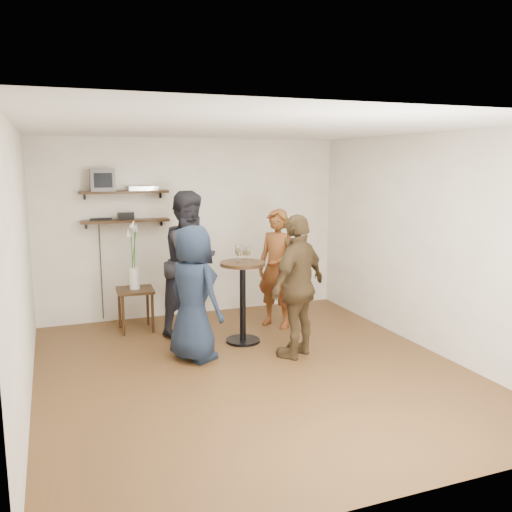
{
  "coord_description": "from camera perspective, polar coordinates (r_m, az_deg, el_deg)",
  "views": [
    {
      "loc": [
        -1.97,
        -5.28,
        2.26
      ],
      "look_at": [
        0.2,
        0.4,
        1.2
      ],
      "focal_mm": 38.0,
      "sensor_mm": 36.0,
      "label": 1
    }
  ],
  "objects": [
    {
      "name": "room",
      "position": [
        5.72,
        -0.4,
        0.23
      ],
      "size": [
        4.58,
        5.08,
        2.68
      ],
      "color": "#3F2914",
      "rests_on": "ground"
    },
    {
      "name": "wine_glass_bl",
      "position": [
        6.75,
        -1.94,
        0.63
      ],
      "size": [
        0.07,
        0.07,
        0.21
      ],
      "color": "silver",
      "rests_on": "drinks_table"
    },
    {
      "name": "side_table",
      "position": [
        7.48,
        -12.59,
        -4.11
      ],
      "size": [
        0.51,
        0.51,
        0.58
      ],
      "rotation": [
        0.0,
        0.0,
        -0.05
      ],
      "color": "black",
      "rests_on": "room"
    },
    {
      "name": "person_plaid",
      "position": [
        7.43,
        2.23,
        -1.32
      ],
      "size": [
        0.66,
        0.71,
        1.63
      ],
      "primitive_type": "imported",
      "rotation": [
        0.0,
        0.0,
        -0.95
      ],
      "color": "red",
      "rests_on": "room"
    },
    {
      "name": "dvd_deck",
      "position": [
        7.76,
        -11.86,
        7.0
      ],
      "size": [
        0.4,
        0.24,
        0.06
      ],
      "primitive_type": "cube",
      "color": "silver",
      "rests_on": "shelf_upper"
    },
    {
      "name": "radio",
      "position": [
        7.75,
        -13.55,
        4.11
      ],
      "size": [
        0.22,
        0.1,
        0.1
      ],
      "primitive_type": "cube",
      "color": "black",
      "rests_on": "shelf_lower"
    },
    {
      "name": "shelf_lower",
      "position": [
        7.76,
        -13.59,
        3.62
      ],
      "size": [
        1.2,
        0.25,
        0.04
      ],
      "primitive_type": "cube",
      "color": "black",
      "rests_on": "room"
    },
    {
      "name": "wine_glass_fl",
      "position": [
        6.64,
        -1.8,
        0.35
      ],
      "size": [
        0.06,
        0.06,
        0.19
      ],
      "color": "silver",
      "rests_on": "drinks_table"
    },
    {
      "name": "person_dark",
      "position": [
        7.21,
        -6.84,
        -0.68
      ],
      "size": [
        1.17,
        1.13,
        1.89
      ],
      "primitive_type": "imported",
      "rotation": [
        0.0,
        0.0,
        0.65
      ],
      "color": "black",
      "rests_on": "room"
    },
    {
      "name": "vase_lilies",
      "position": [
        7.4,
        -12.71,
        -1.14
      ],
      "size": [
        0.19,
        0.19,
        0.95
      ],
      "rotation": [
        0.0,
        0.0,
        -0.05
      ],
      "color": "white",
      "rests_on": "side_table"
    },
    {
      "name": "person_navy",
      "position": [
        6.21,
        -6.6,
        -3.93
      ],
      "size": [
        0.79,
        0.91,
        1.56
      ],
      "primitive_type": "imported",
      "rotation": [
        0.0,
        0.0,
        2.05
      ],
      "color": "#162032",
      "rests_on": "room"
    },
    {
      "name": "drinks_table",
      "position": [
        6.8,
        -1.41,
        -3.7
      ],
      "size": [
        0.57,
        0.57,
        1.03
      ],
      "color": "black",
      "rests_on": "room"
    },
    {
      "name": "shelf_upper",
      "position": [
        7.73,
        -13.71,
        6.56
      ],
      "size": [
        1.2,
        0.25,
        0.04
      ],
      "primitive_type": "cube",
      "color": "black",
      "rests_on": "room"
    },
    {
      "name": "person_brown",
      "position": [
        6.3,
        4.46,
        -3.19
      ],
      "size": [
        1.05,
        0.87,
        1.68
      ],
      "primitive_type": "imported",
      "rotation": [
        0.0,
        0.0,
        3.71
      ],
      "color": "#44331D",
      "rests_on": "room"
    },
    {
      "name": "wine_glass_br",
      "position": [
        6.71,
        -1.17,
        0.46
      ],
      "size": [
        0.06,
        0.06,
        0.19
      ],
      "color": "silver",
      "rests_on": "drinks_table"
    },
    {
      "name": "wine_glass_fr",
      "position": [
        6.69,
        -0.85,
        0.43
      ],
      "size": [
        0.06,
        0.06,
        0.19
      ],
      "color": "silver",
      "rests_on": "drinks_table"
    },
    {
      "name": "crt_monitor",
      "position": [
        7.69,
        -15.9,
        7.7
      ],
      "size": [
        0.32,
        0.3,
        0.3
      ],
      "primitive_type": "cube",
      "color": "#59595B",
      "rests_on": "shelf_upper"
    },
    {
      "name": "power_strip",
      "position": [
        7.77,
        -16.0,
        3.76
      ],
      "size": [
        0.3,
        0.05,
        0.03
      ],
      "primitive_type": "cube",
      "color": "black",
      "rests_on": "shelf_lower"
    }
  ]
}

